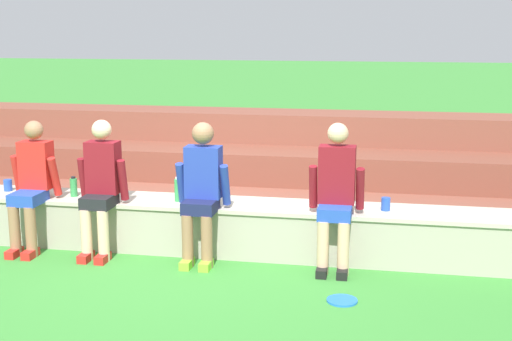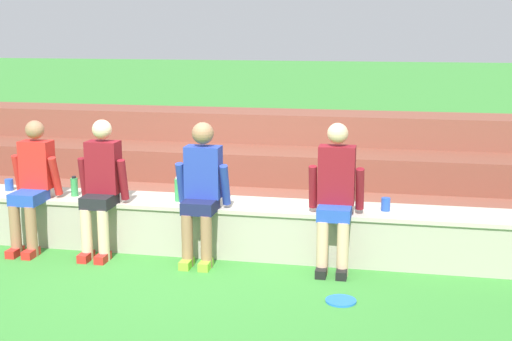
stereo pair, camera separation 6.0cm
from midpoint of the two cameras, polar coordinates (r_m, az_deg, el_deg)
ground_plane at (r=7.02m, az=-5.14°, el=-7.19°), size 80.00×80.00×0.00m
stone_seating_wall at (r=7.20m, az=-4.53°, el=-4.39°), size 9.25×0.61×0.52m
brick_bleachers at (r=8.97m, az=-1.20°, el=0.04°), size 12.52×2.34×1.16m
person_far_left at (r=7.46m, az=-17.70°, el=-0.96°), size 0.50×0.60×1.33m
person_left_of_center at (r=7.09m, az=-12.41°, el=-1.15°), size 0.50×0.53×1.37m
person_center at (r=6.74m, az=-4.26°, el=-1.46°), size 0.53×0.53×1.37m
person_right_of_center at (r=6.55m, az=6.83°, el=-1.85°), size 0.52×0.53×1.39m
water_bottle_mid_right at (r=7.54m, az=-14.50°, el=-1.30°), size 0.07×0.07×0.21m
water_bottle_near_right at (r=7.12m, az=-6.21°, el=-1.58°), size 0.07×0.07×0.25m
plastic_cup_right_end at (r=6.85m, az=10.88°, el=-2.75°), size 0.09×0.09×0.13m
plastic_cup_middle at (r=8.01m, az=-19.45°, el=-1.11°), size 0.09×0.09×0.12m
frisbee at (r=5.98m, az=7.29°, el=-10.59°), size 0.26×0.26×0.02m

